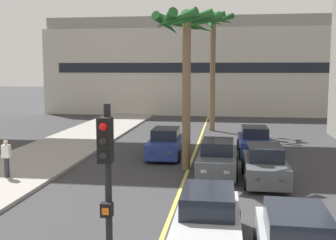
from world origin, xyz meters
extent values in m
cube|color=#DBCC4C|center=(0.00, 24.00, 0.00)|extent=(0.14, 56.00, 0.01)
cube|color=beige|center=(0.00, 47.86, 4.46)|extent=(34.99, 8.00, 8.92)
cube|color=#9C998D|center=(0.00, 47.86, 9.52)|extent=(34.29, 7.20, 1.20)
cube|color=black|center=(0.00, 43.84, 4.90)|extent=(31.50, 0.04, 1.00)
cube|color=#B7BABF|center=(1.31, 12.31, 0.58)|extent=(1.72, 4.11, 0.80)
cube|color=black|center=(1.31, 12.46, 1.26)|extent=(1.40, 2.06, 0.60)
cylinder|color=black|center=(2.11, 13.58, 0.32)|extent=(0.22, 0.64, 0.64)
cylinder|color=black|center=(0.49, 13.58, 0.32)|extent=(0.22, 0.64, 0.64)
cube|color=navy|center=(-1.49, 23.75, 0.58)|extent=(1.77, 4.13, 0.80)
cube|color=black|center=(-1.49, 23.90, 1.26)|extent=(1.43, 2.07, 0.60)
cube|color=#F2EDCC|center=(-0.99, 21.75, 0.63)|extent=(0.24, 0.08, 0.14)
cube|color=#F2EDCC|center=(-1.92, 21.73, 0.63)|extent=(0.24, 0.08, 0.14)
cylinder|color=black|center=(-0.66, 22.49, 0.32)|extent=(0.23, 0.64, 0.64)
cylinder|color=black|center=(-2.27, 22.47, 0.32)|extent=(0.23, 0.64, 0.64)
cylinder|color=black|center=(-0.70, 25.04, 0.32)|extent=(0.23, 0.64, 0.64)
cylinder|color=black|center=(-2.32, 25.01, 0.32)|extent=(0.23, 0.64, 0.64)
cube|color=black|center=(3.41, 11.05, 1.26)|extent=(1.44, 2.08, 0.60)
cylinder|color=black|center=(2.63, 12.18, 0.32)|extent=(0.23, 0.64, 0.64)
cube|color=#4C5156|center=(1.40, 20.23, 0.58)|extent=(1.79, 4.14, 0.80)
cube|color=black|center=(1.40, 20.38, 1.26)|extent=(1.44, 2.08, 0.60)
cube|color=#F2EDCC|center=(1.82, 18.21, 0.63)|extent=(0.24, 0.09, 0.14)
cube|color=#F2EDCC|center=(0.88, 18.23, 0.63)|extent=(0.24, 0.09, 0.14)
cylinder|color=black|center=(2.18, 18.94, 0.32)|extent=(0.23, 0.64, 0.64)
cylinder|color=black|center=(0.56, 18.98, 0.32)|extent=(0.23, 0.64, 0.64)
cylinder|color=black|center=(2.24, 21.48, 0.32)|extent=(0.23, 0.64, 0.64)
cylinder|color=black|center=(0.62, 21.52, 0.32)|extent=(0.23, 0.64, 0.64)
cube|color=navy|center=(3.36, 25.00, 0.58)|extent=(1.75, 4.12, 0.80)
cube|color=black|center=(3.36, 25.15, 1.26)|extent=(1.42, 2.07, 0.60)
cube|color=#F2EDCC|center=(3.85, 23.00, 0.63)|extent=(0.24, 0.08, 0.14)
cube|color=#F2EDCC|center=(2.92, 22.99, 0.63)|extent=(0.24, 0.08, 0.14)
cylinder|color=black|center=(4.18, 23.74, 0.32)|extent=(0.23, 0.64, 0.64)
cylinder|color=black|center=(2.57, 23.72, 0.32)|extent=(0.23, 0.64, 0.64)
cylinder|color=black|center=(4.15, 26.28, 0.32)|extent=(0.23, 0.64, 0.64)
cylinder|color=black|center=(2.54, 26.26, 0.32)|extent=(0.23, 0.64, 0.64)
cube|color=#4C5156|center=(3.42, 19.20, 0.58)|extent=(1.70, 4.10, 0.80)
cube|color=black|center=(3.42, 19.35, 1.26)|extent=(1.40, 2.05, 0.60)
cube|color=#F2EDCC|center=(3.89, 17.19, 0.63)|extent=(0.24, 0.08, 0.14)
cube|color=#F2EDCC|center=(2.95, 17.19, 0.63)|extent=(0.24, 0.08, 0.14)
cylinder|color=black|center=(4.23, 17.93, 0.32)|extent=(0.22, 0.64, 0.64)
cylinder|color=black|center=(2.61, 17.93, 0.32)|extent=(0.22, 0.64, 0.64)
cylinder|color=black|center=(4.23, 20.47, 0.32)|extent=(0.22, 0.64, 0.64)
cylinder|color=black|center=(2.61, 20.47, 0.32)|extent=(0.22, 0.64, 0.64)
cylinder|color=black|center=(-0.24, 8.27, 2.10)|extent=(0.12, 0.12, 4.20)
cube|color=black|center=(-0.24, 8.13, 3.60)|extent=(0.24, 0.20, 0.76)
sphere|color=red|center=(-0.24, 8.03, 3.84)|extent=(0.14, 0.14, 0.14)
sphere|color=black|center=(-0.24, 8.03, 3.60)|extent=(0.14, 0.14, 0.14)
sphere|color=black|center=(-0.24, 8.03, 3.36)|extent=(0.14, 0.14, 0.14)
cube|color=black|center=(-0.24, 8.15, 2.40)|extent=(0.20, 0.16, 0.24)
cube|color=orange|center=(-0.24, 8.07, 2.40)|extent=(0.12, 0.03, 0.12)
cylinder|color=brown|center=(0.69, 33.99, 4.31)|extent=(0.41, 0.41, 8.63)
sphere|color=#236028|center=(0.69, 33.99, 8.78)|extent=(0.60, 0.60, 0.60)
cone|color=#236028|center=(1.72, 33.93, 8.54)|extent=(0.57, 2.14, 0.89)
cone|color=#236028|center=(1.40, 34.74, 8.49)|extent=(1.84, 1.77, 0.97)
cone|color=#236028|center=(0.42, 34.99, 8.49)|extent=(2.15, 0.97, 0.98)
cone|color=#236028|center=(-0.29, 34.32, 8.57)|extent=(1.09, 2.14, 0.85)
cone|color=#236028|center=(-0.25, 33.55, 8.52)|extent=(1.29, 2.10, 0.92)
cone|color=#236028|center=(0.57, 32.96, 8.57)|extent=(2.15, 0.67, 0.84)
cone|color=#236028|center=(1.43, 33.27, 8.42)|extent=(1.78, 1.81, 1.10)
cylinder|color=brown|center=(-0.11, 21.12, 3.53)|extent=(0.40, 0.40, 7.07)
sphere|color=#236028|center=(-0.11, 21.12, 7.22)|extent=(0.60, 0.60, 0.60)
cone|color=#236028|center=(0.95, 21.28, 6.85)|extent=(0.76, 2.21, 1.11)
cone|color=#236028|center=(0.60, 21.91, 7.04)|extent=(1.92, 1.79, 0.78)
cone|color=#236028|center=(0.13, 22.16, 6.86)|extent=(2.21, 0.93, 1.09)
cone|color=#236028|center=(-0.55, 22.10, 6.94)|extent=(2.17, 1.29, 0.96)
cone|color=#236028|center=(-1.10, 21.54, 6.85)|extent=(1.25, 2.17, 1.10)
cone|color=#236028|center=(-1.05, 20.61, 6.94)|extent=(1.43, 2.13, 0.96)
cone|color=#236028|center=(-0.52, 20.13, 6.95)|extent=(2.19, 1.23, 0.94)
cone|color=#236028|center=(0.09, 20.07, 6.92)|extent=(2.22, 0.84, 1.00)
cone|color=#236028|center=(0.70, 20.42, 6.88)|extent=(1.75, 1.94, 1.06)
cylinder|color=#2D2D38|center=(-7.54, 17.95, 0.57)|extent=(0.22, 0.22, 0.85)
cube|color=white|center=(-7.54, 17.95, 1.28)|extent=(0.34, 0.22, 0.56)
sphere|color=beige|center=(-7.54, 17.95, 1.67)|extent=(0.20, 0.20, 0.20)
camera|label=1|loc=(1.74, 1.48, 4.78)|focal=44.78mm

